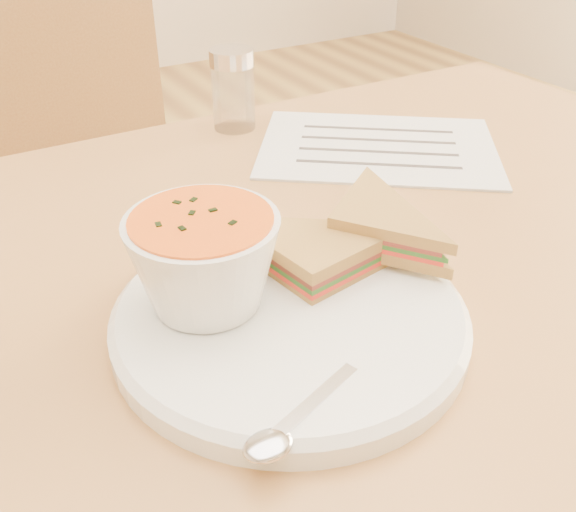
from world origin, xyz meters
TOP-DOWN VIEW (x-y plane):
  - dining_table at (0.00, 0.00)m, footprint 1.00×0.70m
  - chair_far at (-0.12, 0.50)m, footprint 0.46×0.46m
  - plate at (-0.12, -0.09)m, footprint 0.34×0.34m
  - soup_bowl at (-0.18, -0.05)m, footprint 0.12×0.12m
  - sandwich_half_a at (-0.11, -0.10)m, footprint 0.13×0.13m
  - sandwich_half_b at (-0.07, -0.05)m, footprint 0.14×0.14m
  - spoon at (-0.16, -0.18)m, footprint 0.16×0.08m
  - paper_menu at (0.14, 0.15)m, footprint 0.35×0.33m
  - condiment_shaker at (0.02, 0.29)m, footprint 0.06×0.06m

SIDE VIEW (x-z plane):
  - dining_table at x=0.00m, z-range 0.00..0.75m
  - chair_far at x=-0.12m, z-range 0.00..0.93m
  - paper_menu at x=0.14m, z-range 0.75..0.75m
  - plate at x=-0.12m, z-range 0.75..0.77m
  - spoon at x=-0.16m, z-range 0.77..0.78m
  - sandwich_half_a at x=-0.11m, z-range 0.77..0.80m
  - sandwich_half_b at x=-0.07m, z-range 0.78..0.81m
  - condiment_shaker at x=0.02m, z-range 0.75..0.85m
  - soup_bowl at x=-0.18m, z-range 0.77..0.84m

